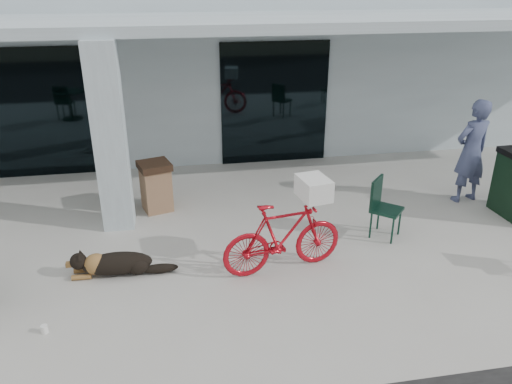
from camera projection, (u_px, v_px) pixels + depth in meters
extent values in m
plane|color=#B4B2AA|center=(221.00, 291.00, 6.88)|extent=(80.00, 80.00, 0.00)
cube|color=silver|center=(184.00, 43.00, 13.62)|extent=(22.00, 7.00, 4.50)
cube|color=black|center=(38.00, 114.00, 10.30)|extent=(2.80, 0.06, 2.70)
cube|color=black|center=(275.00, 104.00, 11.10)|extent=(2.40, 0.06, 2.70)
cube|color=silver|center=(110.00, 139.00, 8.08)|extent=(0.50, 0.50, 3.12)
cube|color=silver|center=(193.00, 23.00, 8.82)|extent=(22.00, 2.80, 0.18)
imported|color=#AE0E1A|center=(283.00, 237.00, 7.17)|extent=(1.88, 0.81, 1.09)
cube|color=white|center=(314.00, 188.00, 7.02)|extent=(0.46, 0.57, 0.31)
cylinder|color=white|center=(44.00, 329.00, 6.07)|extent=(0.09, 0.09, 0.11)
imported|color=#424A6E|center=(471.00, 151.00, 9.25)|extent=(0.80, 0.60, 1.97)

